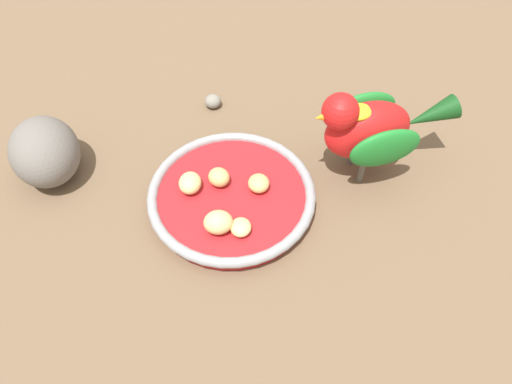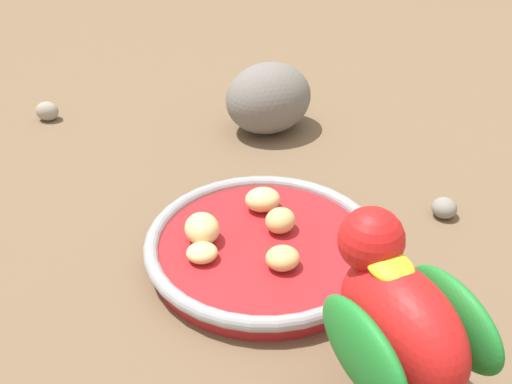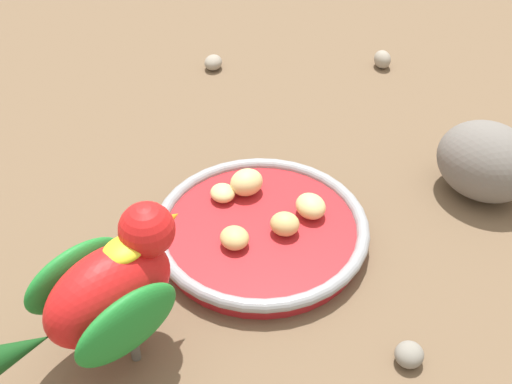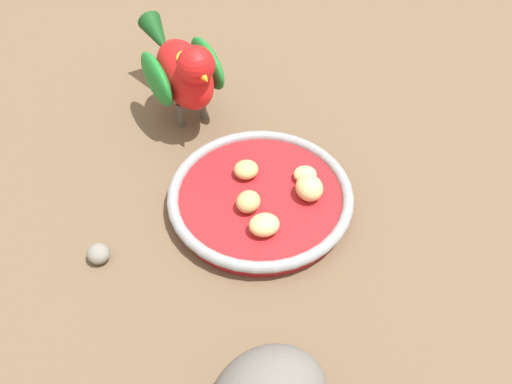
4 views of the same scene
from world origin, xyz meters
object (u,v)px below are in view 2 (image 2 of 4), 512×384
pebble_0 (444,208)px  rock_large (269,98)px  feeding_bowl (264,248)px  pebble_2 (47,111)px  apple_piece_3 (202,229)px  apple_piece_1 (202,253)px  apple_piece_4 (263,199)px  parrot (406,325)px  apple_piece_0 (283,258)px  apple_piece_2 (280,220)px

pebble_0 → rock_large: bearing=-164.4°
feeding_bowl → pebble_0: feeding_bowl is taller
pebble_0 → pebble_2: size_ratio=0.88×
feeding_bowl → apple_piece_3: bearing=-121.4°
apple_piece_1 → apple_piece_4: (-0.04, 0.08, 0.00)m
apple_piece_4 → pebble_0: apple_piece_4 is taller
parrot → pebble_2: bearing=13.9°
apple_piece_0 → pebble_2: apple_piece_0 is taller
apple_piece_4 → pebble_2: (-0.33, -0.14, -0.02)m
apple_piece_2 → parrot: size_ratio=0.15×
apple_piece_0 → apple_piece_4: (-0.09, 0.03, 0.00)m
apple_piece_0 → apple_piece_2: size_ratio=1.01×
parrot → rock_large: parrot is taller
apple_piece_1 → feeding_bowl: bearing=85.6°
apple_piece_2 → pebble_2: bearing=-159.7°
pebble_2 → apple_piece_2: bearing=20.3°
apple_piece_1 → rock_large: rock_large is taller
apple_piece_2 → apple_piece_3: 0.07m
apple_piece_0 → pebble_0: 0.20m
apple_piece_4 → pebble_0: 0.19m
apple_piece_1 → parrot: (0.19, 0.06, 0.05)m
apple_piece_3 → parrot: size_ratio=0.18×
pebble_2 → apple_piece_0: bearing=15.1°
feeding_bowl → rock_large: bearing=150.8°
pebble_2 → parrot: bearing=11.7°
feeding_bowl → apple_piece_1: apple_piece_1 is taller
apple_piece_2 → apple_piece_3: (-0.02, -0.07, 0.00)m
apple_piece_2 → parrot: parrot is taller
apple_piece_2 → rock_large: size_ratio=0.27×
apple_piece_2 → pebble_2: (-0.37, -0.14, -0.02)m
apple_piece_3 → apple_piece_4: 0.08m
apple_piece_3 → pebble_0: 0.25m
feeding_bowl → parrot: size_ratio=1.09×
feeding_bowl → apple_piece_3: 0.06m
apple_piece_4 → rock_large: rock_large is taller
apple_piece_0 → parrot: (0.15, 0.01, 0.05)m
apple_piece_0 → apple_piece_4: apple_piece_4 is taller
apple_piece_1 → apple_piece_0: bearing=54.6°
parrot → pebble_2: parrot is taller
apple_piece_1 → pebble_0: size_ratio=1.09×
apple_piece_3 → rock_large: bearing=138.2°
rock_large → pebble_2: bearing=-122.7°
feeding_bowl → apple_piece_4: (-0.05, 0.02, 0.02)m
apple_piece_1 → parrot: 0.21m
apple_piece_2 → pebble_0: bearing=79.0°
apple_piece_3 → pebble_2: bearing=-169.4°
pebble_2 → apple_piece_3: bearing=10.6°
pebble_2 → apple_piece_4: bearing=22.7°
pebble_0 → pebble_2: pebble_2 is taller
rock_large → pebble_2: rock_large is taller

